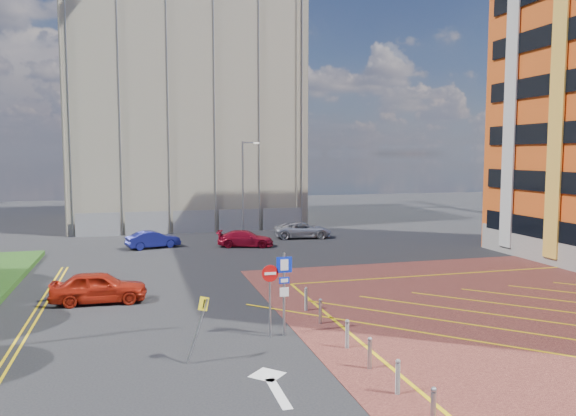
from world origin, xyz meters
name	(u,v)px	position (x,y,z in m)	size (l,w,h in m)	color
ground	(278,345)	(0.00, 0.00, 0.00)	(140.00, 140.00, 0.00)	black
lamp_back	(244,184)	(4.08, 28.00, 4.36)	(1.53, 0.16, 8.00)	#9EA0A8
sign_cluster	(279,286)	(0.30, 0.98, 1.95)	(1.17, 0.12, 3.20)	#9EA0A8
warning_sign	(200,321)	(-2.92, -1.00, 1.43)	(0.83, 0.43, 2.24)	#9EA0A8
bollard_row	(354,342)	(2.30, -1.67, 0.47)	(0.14, 11.14, 0.90)	#9EA0A8
construction_building	(183,114)	(0.00, 40.00, 11.00)	(21.20, 19.20, 22.00)	gray
construction_fence	(205,221)	(1.00, 30.00, 1.00)	(21.60, 0.06, 2.00)	gray
car_red_left	(99,287)	(-6.62, 7.85, 0.74)	(1.74, 4.34, 1.48)	#AB1F0E
car_blue_back	(153,239)	(-3.72, 22.85, 0.64)	(1.35, 3.87, 1.27)	navy
car_red_back	(245,239)	(2.98, 21.71, 0.60)	(1.69, 4.17, 1.21)	#AA0E27
car_silver_back	(303,230)	(8.38, 24.76, 0.66)	(2.17, 4.72, 1.31)	#B4B4BC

